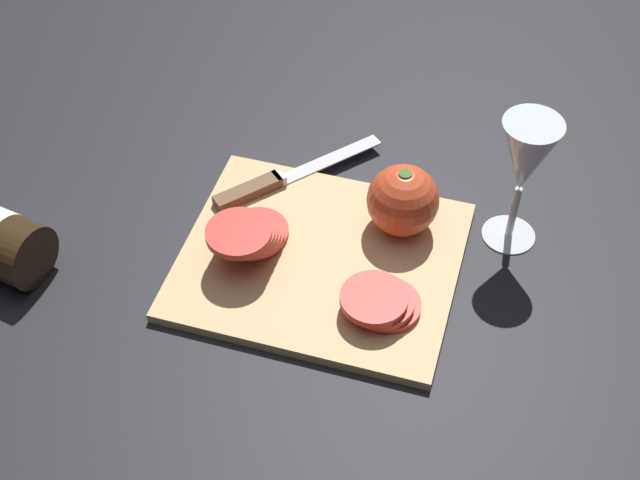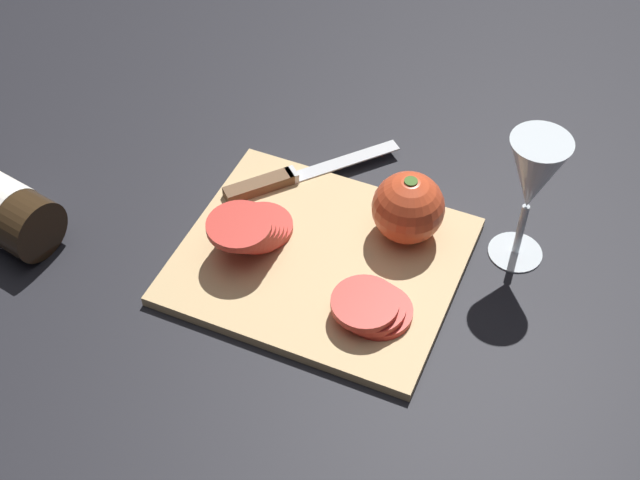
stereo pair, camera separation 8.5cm
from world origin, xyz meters
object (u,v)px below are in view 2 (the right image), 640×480
(knife, at_px, (277,181))
(tomato_slice_stack_near, at_px, (250,228))
(tomato_slice_stack_far, at_px, (372,307))
(whole_tomato, at_px, (408,208))
(wine_glass, at_px, (533,179))

(knife, distance_m, tomato_slice_stack_near, 0.11)
(knife, distance_m, tomato_slice_stack_far, 0.24)
(knife, bearing_deg, whole_tomato, -53.36)
(knife, bearing_deg, tomato_slice_stack_near, -130.68)
(wine_glass, distance_m, tomato_slice_stack_far, 0.23)
(tomato_slice_stack_near, bearing_deg, tomato_slice_stack_far, -14.30)
(tomato_slice_stack_near, bearing_deg, wine_glass, 22.61)
(knife, height_order, tomato_slice_stack_far, tomato_slice_stack_far)
(wine_glass, bearing_deg, tomato_slice_stack_near, -157.39)
(tomato_slice_stack_far, bearing_deg, wine_glass, 53.73)
(wine_glass, xyz_separation_m, tomato_slice_stack_far, (-0.12, -0.17, -0.10))
(wine_glass, bearing_deg, whole_tomato, -165.50)
(wine_glass, relative_size, tomato_slice_stack_far, 1.98)
(tomato_slice_stack_near, distance_m, tomato_slice_stack_far, 0.18)
(tomato_slice_stack_far, bearing_deg, knife, 141.64)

